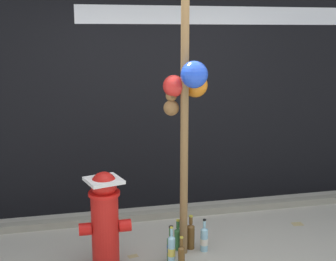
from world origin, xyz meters
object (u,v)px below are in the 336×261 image
Objects in this scene: bottle_4 at (171,250)px; bottle_5 at (178,237)px; bottle_1 at (204,239)px; fire_hydrant at (105,218)px; bottle_0 at (171,247)px; bottle_2 at (181,256)px; bottle_3 at (191,235)px; memorial_post at (187,64)px.

bottle_4 is 1.23× the size of bottle_5.
fire_hydrant is at bearing -175.29° from bottle_1.
bottle_0 is 0.17m from bottle_2.
fire_hydrant is 0.82m from bottle_5.
bottle_4 is at bearing -132.02° from bottle_3.
bottle_3 is (0.85, 0.16, -0.33)m from fire_hydrant.
bottle_1 is (0.97, 0.08, -0.35)m from fire_hydrant.
bottle_1 is 0.26m from bottle_5.
bottle_4 is (-0.27, -0.30, 0.01)m from bottle_3.
fire_hydrant reaches higher than bottle_0.
bottle_3 reaches higher than bottle_5.
bottle_3 is at bearing 40.29° from memorial_post.
fire_hydrant is at bearing -169.50° from bottle_3.
bottle_0 is 0.24m from bottle_5.
bottle_4 is (-0.08, 0.07, 0.03)m from bottle_2.
bottle_3 is (-0.12, 0.08, 0.02)m from bottle_1.
bottle_0 and bottle_3 have the same top height.
memorial_post is 8.65× the size of bottle_3.
bottle_1 is (0.37, 0.13, -0.01)m from bottle_0.
bottle_0 is 1.06× the size of bottle_1.
memorial_post is 3.33× the size of fire_hydrant.
bottle_4 is at bearing -100.52° from bottle_0.
memorial_post reaches higher than bottle_1.
fire_hydrant is 0.69m from bottle_0.
bottle_5 is at bearing 60.26° from bottle_0.
bottle_0 is at bearing -161.10° from bottle_1.
fire_hydrant is at bearing -167.07° from bottle_5.
fire_hydrant is 2.59× the size of bottle_3.
bottle_4 reaches higher than bottle_5.
memorial_post reaches higher than bottle_3.
bottle_4 is at bearing -13.24° from fire_hydrant.
memorial_post reaches higher than bottle_4.
fire_hydrant is 0.93m from bottle_3.
bottle_0 is at bearing -140.82° from bottle_3.
bottle_3 is at bearing 39.18° from bottle_0.
bottle_5 is (0.72, 0.17, -0.34)m from fire_hydrant.
memorial_post is 1.57m from fire_hydrant.
fire_hydrant is 2.92× the size of bottle_2.
bottle_2 is (0.66, -0.20, -0.35)m from fire_hydrant.
memorial_post is 1.72m from bottle_1.
bottle_3 is at bearing 47.98° from bottle_4.
bottle_0 reaches higher than bottle_2.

